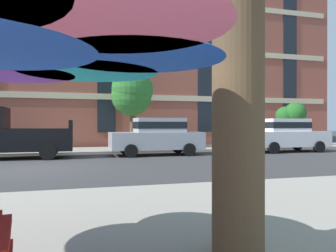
# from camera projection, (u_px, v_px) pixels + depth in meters

# --- Properties ---
(ground_plane) EXTENTS (120.00, 120.00, 0.00)m
(ground_plane) POSITION_uv_depth(u_px,v_px,m) (30.00, 169.00, 10.79)
(ground_plane) COLOR #38383A
(sidewalk_far) EXTENTS (56.00, 3.60, 0.12)m
(sidewalk_far) POSITION_uv_depth(u_px,v_px,m) (47.00, 151.00, 17.34)
(sidewalk_far) COLOR #9E998E
(sidewalk_far) RESTS_ON ground
(apartment_building) EXTENTS (39.53, 12.08, 16.00)m
(apartment_building) POSITION_uv_depth(u_px,v_px,m) (56.00, 40.00, 25.19)
(apartment_building) COLOR #934C3D
(apartment_building) RESTS_ON ground
(pickup_black) EXTENTS (5.10, 2.12, 2.20)m
(pickup_black) POSITION_uv_depth(u_px,v_px,m) (4.00, 135.00, 13.96)
(pickup_black) COLOR black
(pickup_black) RESTS_ON ground
(sedan_silver) EXTENTS (4.40, 1.98, 1.78)m
(sedan_silver) POSITION_uv_depth(u_px,v_px,m) (157.00, 135.00, 15.77)
(sedan_silver) COLOR #A8AAB2
(sedan_silver) RESTS_ON ground
(sedan_white) EXTENTS (4.40, 1.98, 1.78)m
(sedan_white) POSITION_uv_depth(u_px,v_px,m) (285.00, 134.00, 17.70)
(sedan_white) COLOR silver
(sedan_white) RESTS_ON ground
(street_tree_middle) EXTENTS (2.40, 2.42, 4.70)m
(street_tree_middle) POSITION_uv_depth(u_px,v_px,m) (132.00, 92.00, 18.83)
(street_tree_middle) COLOR brown
(street_tree_middle) RESTS_ON ground
(street_tree_right) EXTENTS (1.85, 1.72, 2.95)m
(street_tree_right) POSITION_uv_depth(u_px,v_px,m) (291.00, 115.00, 21.68)
(street_tree_right) COLOR #4C3823
(street_tree_right) RESTS_ON ground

